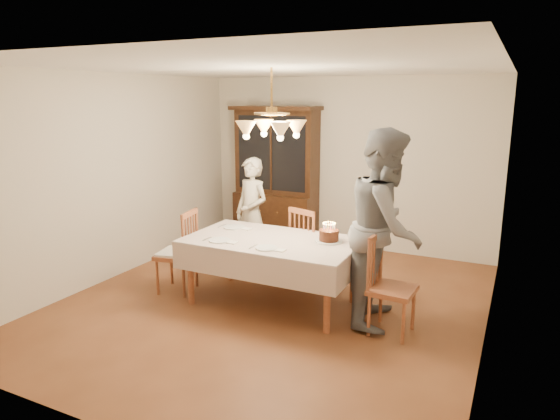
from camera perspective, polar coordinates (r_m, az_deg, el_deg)
The scene contains 14 objects.
ground at distance 5.81m, azimuth -0.88°, elevation -10.55°, with size 5.00×5.00×0.00m, color brown.
room_shell at distance 5.38m, azimuth -0.94°, elevation 5.10°, with size 5.00×5.00×5.00m.
dining_table at distance 5.57m, azimuth -0.90°, elevation -4.10°, with size 1.90×1.10×0.76m.
china_hutch at distance 7.92m, azimuth -0.42°, elevation 3.68°, with size 1.38×0.54×2.16m.
chair_far_side at distance 6.19m, azimuth 3.54°, elevation -4.69°, with size 0.55×0.54×1.00m.
chair_left_end at distance 6.13m, azimuth -11.68°, elevation -5.02°, with size 0.50×0.51×1.00m.
chair_right_end at distance 5.09m, azimuth 12.60°, elevation -8.96°, with size 0.44×0.46×1.00m.
elderly_woman at distance 6.76m, azimuth -3.25°, elevation -0.40°, with size 0.55×0.36×1.52m, color beige.
adult_in_grey at distance 5.18m, azimuth 11.97°, elevation -1.97°, with size 0.98×0.76×2.01m, color slate.
birthday_cake at distance 5.47m, azimuth 5.61°, elevation -2.99°, with size 0.30×0.30×0.21m.
place_setting_near_left at distance 5.51m, azimuth -6.81°, elevation -3.47°, with size 0.39×0.24×0.02m.
place_setting_near_right at distance 5.20m, azimuth -1.42°, elevation -4.39°, with size 0.38×0.23×0.02m.
place_setting_far_left at distance 6.04m, azimuth -5.17°, elevation -1.98°, with size 0.41×0.26×0.02m.
chandelier at distance 5.34m, azimuth -0.95°, elevation 9.31°, with size 0.62×0.62×0.73m.
Camera 1 is at (2.41, -4.75, 2.31)m, focal length 32.00 mm.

